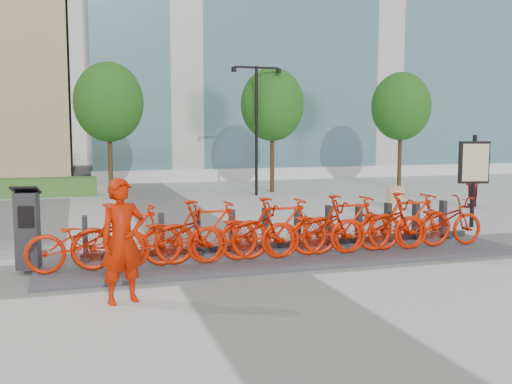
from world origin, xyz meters
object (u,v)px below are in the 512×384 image
object	(u,v)px
kiosk	(27,229)
worker_red	(123,241)
pedestrian	(468,180)
construction_barrel	(396,204)
bike_0	(86,241)
map_sign	(474,166)

from	to	relation	value
kiosk	worker_red	distance (m)	2.74
pedestrian	worker_red	bearing A→B (deg)	-6.90
kiosk	construction_barrel	xyz separation A→B (m)	(9.37, 3.22, -0.30)
construction_barrel	bike_0	bearing A→B (deg)	-156.03
worker_red	construction_barrel	xyz separation A→B (m)	(7.89, 5.53, -0.43)
construction_barrel	kiosk	bearing A→B (deg)	-161.03
bike_0	worker_red	world-z (taller)	worker_red
kiosk	pedestrian	bearing A→B (deg)	30.76
worker_red	construction_barrel	size ratio (longest dim) A/B	1.88
pedestrian	kiosk	bearing A→B (deg)	-18.07
worker_red	bike_0	bearing A→B (deg)	89.13
kiosk	construction_barrel	bearing A→B (deg)	28.77
worker_red	pedestrian	bearing A→B (deg)	15.74
construction_barrel	map_sign	xyz separation A→B (m)	(1.39, -1.50, 1.11)
kiosk	pedestrian	xyz separation A→B (m)	(13.19, 5.05, 0.12)
bike_0	kiosk	size ratio (longest dim) A/B	1.36
worker_red	kiosk	bearing A→B (deg)	106.27
worker_red	map_sign	bearing A→B (deg)	7.07
pedestrian	bike_0	bearing A→B (deg)	-14.55
pedestrian	construction_barrel	world-z (taller)	pedestrian
construction_barrel	pedestrian	bearing A→B (deg)	25.62
pedestrian	map_sign	size ratio (longest dim) A/B	0.75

